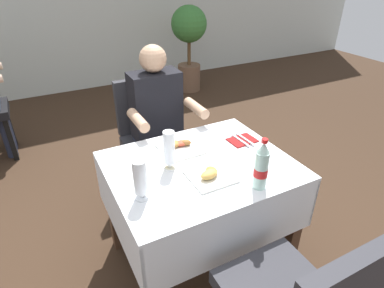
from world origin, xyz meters
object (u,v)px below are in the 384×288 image
object	(u,v)px
plate_far_diner	(179,147)
beer_glass_left	(169,150)
seated_diner_far	(159,121)
cola_bottle_primary	(261,167)
main_dining_table	(200,190)
chair_far_diner_seat	(151,135)
potted_plant_corner	(189,38)
plate_near_camera	(210,175)
beer_glass_middle	(140,179)
napkin_cutlery_set	(242,140)

from	to	relation	value
plate_far_diner	beer_glass_left	size ratio (longest dim) A/B	1.06
seated_diner_far	cola_bottle_primary	distance (m)	1.03
main_dining_table	chair_far_diner_seat	world-z (taller)	chair_far_diner_seat
potted_plant_corner	beer_glass_left	bearing A→B (deg)	-118.91
plate_near_camera	potted_plant_corner	xyz separation A→B (m)	(1.43, 3.04, 0.00)
main_dining_table	plate_far_diner	xyz separation A→B (m)	(-0.03, 0.21, 0.20)
potted_plant_corner	chair_far_diner_seat	bearing A→B (deg)	-123.91
beer_glass_middle	napkin_cutlery_set	bearing A→B (deg)	17.64
main_dining_table	seated_diner_far	distance (m)	0.71
chair_far_diner_seat	potted_plant_corner	bearing A→B (deg)	56.09
plate_near_camera	potted_plant_corner	distance (m)	3.36
chair_far_diner_seat	potted_plant_corner	distance (m)	2.54
plate_far_diner	cola_bottle_primary	world-z (taller)	cola_bottle_primary
main_dining_table	napkin_cutlery_set	bearing A→B (deg)	17.01
beer_glass_left	napkin_cutlery_set	xyz separation A→B (m)	(0.53, 0.07, -0.11)
beer_glass_middle	potted_plant_corner	xyz separation A→B (m)	(1.81, 3.04, -0.10)
seated_diner_far	beer_glass_middle	bearing A→B (deg)	-117.51
main_dining_table	plate_near_camera	size ratio (longest dim) A/B	4.49
chair_far_diner_seat	beer_glass_left	distance (m)	0.84
main_dining_table	cola_bottle_primary	world-z (taller)	cola_bottle_primary
potted_plant_corner	beer_glass_middle	bearing A→B (deg)	-120.75
main_dining_table	plate_near_camera	xyz separation A→B (m)	(-0.01, -0.14, 0.20)
napkin_cutlery_set	beer_glass_middle	bearing A→B (deg)	-162.36
plate_far_diner	napkin_cutlery_set	world-z (taller)	plate_far_diner
main_dining_table	potted_plant_corner	size ratio (longest dim) A/B	0.84
chair_far_diner_seat	beer_glass_middle	xyz separation A→B (m)	(-0.39, -0.93, 0.31)
chair_far_diner_seat	seated_diner_far	size ratio (longest dim) A/B	0.77
plate_far_diner	beer_glass_middle	world-z (taller)	beer_glass_middle
seated_diner_far	napkin_cutlery_set	xyz separation A→B (m)	(0.33, -0.58, 0.05)
chair_far_diner_seat	napkin_cutlery_set	xyz separation A→B (m)	(0.37, -0.69, 0.20)
napkin_cutlery_set	potted_plant_corner	bearing A→B (deg)	69.45
main_dining_table	beer_glass_middle	bearing A→B (deg)	-161.77
plate_far_diner	potted_plant_corner	xyz separation A→B (m)	(1.45, 2.70, 0.00)
cola_bottle_primary	beer_glass_left	bearing A→B (deg)	132.25
beer_glass_left	beer_glass_middle	bearing A→B (deg)	-142.25
beer_glass_left	plate_far_diner	bearing A→B (deg)	50.12
napkin_cutlery_set	plate_far_diner	bearing A→B (deg)	166.53
potted_plant_corner	cola_bottle_primary	bearing A→B (deg)	-111.17
plate_near_camera	beer_glass_middle	xyz separation A→B (m)	(-0.38, 0.01, 0.10)
plate_near_camera	plate_far_diner	distance (m)	0.34
chair_far_diner_seat	plate_near_camera	size ratio (longest dim) A/B	4.28
seated_diner_far	plate_near_camera	xyz separation A→B (m)	(-0.05, -0.83, 0.06)
plate_far_diner	cola_bottle_primary	distance (m)	0.57
plate_near_camera	napkin_cutlery_set	xyz separation A→B (m)	(0.38, 0.25, -0.01)
seated_diner_far	plate_far_diner	xyz separation A→B (m)	(-0.07, -0.49, 0.06)
potted_plant_corner	plate_far_diner	bearing A→B (deg)	-118.16
chair_far_diner_seat	napkin_cutlery_set	size ratio (longest dim) A/B	5.05
beer_glass_left	cola_bottle_primary	size ratio (longest dim) A/B	0.81
plate_near_camera	beer_glass_middle	bearing A→B (deg)	178.91
main_dining_table	beer_glass_middle	world-z (taller)	beer_glass_middle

